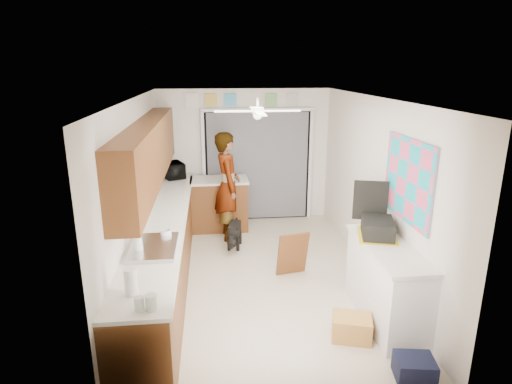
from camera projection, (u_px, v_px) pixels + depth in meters
name	position (u px, v px, depth m)	size (l,w,h in m)	color
floor	(259.00, 277.00, 6.09)	(5.00, 5.00, 0.00)	beige
ceiling	(259.00, 98.00, 5.38)	(5.00, 5.00, 0.00)	white
wall_back	(244.00, 156.00, 8.12)	(3.20, 3.20, 0.00)	white
wall_front	(295.00, 284.00, 3.35)	(3.20, 3.20, 0.00)	white
wall_left	(137.00, 197.00, 5.57)	(5.00, 5.00, 0.00)	white
wall_right	(374.00, 190.00, 5.90)	(5.00, 5.00, 0.00)	white
left_base_cabinets	(165.00, 252.00, 5.83)	(0.60, 4.80, 0.90)	brown
left_countertop	(163.00, 220.00, 5.70)	(0.62, 4.80, 0.04)	white
upper_cabinets	(149.00, 152.00, 5.63)	(0.32, 4.00, 0.80)	brown
sink_basin	(154.00, 248.00, 4.74)	(0.50, 0.76, 0.06)	silver
faucet	(136.00, 241.00, 4.69)	(0.03, 0.03, 0.22)	silver
peninsula_base	(220.00, 205.00, 7.82)	(1.00, 0.60, 0.90)	brown
peninsula_top	(219.00, 180.00, 7.69)	(1.04, 0.64, 0.04)	white
back_opening_recess	(258.00, 166.00, 8.17)	(2.00, 0.06, 2.10)	black
curtain_panel	(258.00, 167.00, 8.14)	(1.90, 0.03, 2.05)	slate
door_trim_left	(204.00, 168.00, 8.04)	(0.06, 0.04, 2.10)	white
door_trim_right	(310.00, 165.00, 8.25)	(0.06, 0.04, 2.10)	white
door_trim_head	(258.00, 110.00, 7.84)	(2.10, 0.04, 0.06)	white
header_frame_0	(211.00, 100.00, 7.74)	(0.22, 0.02, 0.22)	gold
header_frame_1	(230.00, 100.00, 7.77)	(0.22, 0.02, 0.22)	#51ADD9
header_frame_3	(271.00, 100.00, 7.85)	(0.22, 0.02, 0.22)	#77B869
header_frame_4	(293.00, 99.00, 7.89)	(0.22, 0.02, 0.22)	beige
route66_sign	(192.00, 100.00, 7.70)	(0.22, 0.02, 0.26)	silver
right_counter_base	(386.00, 285.00, 4.96)	(0.50, 1.40, 0.90)	white
right_counter_top	(389.00, 248.00, 4.82)	(0.54, 1.44, 0.04)	white
abstract_painting	(408.00, 180.00, 4.83)	(0.03, 1.15, 0.95)	#E2537F
ceiling_fan	(258.00, 111.00, 5.63)	(1.14, 1.14, 0.24)	white
microwave	(173.00, 170.00, 7.75)	(0.50, 0.34, 0.28)	black
soap_bottle	(138.00, 242.00, 4.60)	(0.10, 0.10, 0.26)	silver
cup	(166.00, 234.00, 5.04)	(0.13, 0.13, 0.10)	white
jar_a	(151.00, 302.00, 3.54)	(0.10, 0.10, 0.14)	silver
jar_b	(139.00, 304.00, 3.53)	(0.08, 0.08, 0.12)	silver
paper_towel_roll	(131.00, 282.00, 3.76)	(0.11, 0.11, 0.25)	white
suitcase	(378.00, 228.00, 5.08)	(0.36, 0.48, 0.20)	black
suitcase_rim	(377.00, 236.00, 5.11)	(0.44, 0.58, 0.02)	yellow
suitcase_lid	(370.00, 200.00, 5.29)	(0.42, 0.03, 0.50)	black
cardboard_box	(352.00, 328.00, 4.69)	(0.42, 0.32, 0.26)	#BB8B3A
navy_crate	(414.00, 369.00, 4.09)	(0.36, 0.30, 0.22)	black
cabinet_door_panel	(293.00, 254.00, 6.06)	(0.44, 0.03, 0.67)	brown
man	(228.00, 186.00, 7.27)	(0.68, 0.44, 1.86)	white
dog	(235.00, 234.00, 7.05)	(0.25, 0.58, 0.46)	black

